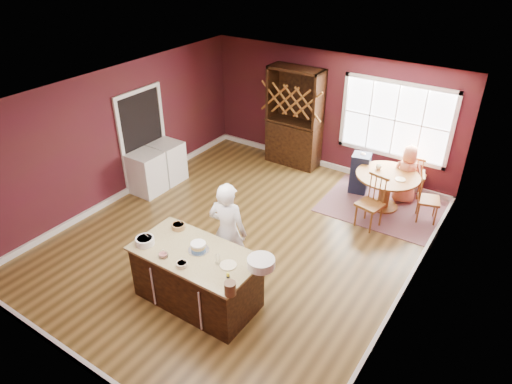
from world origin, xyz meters
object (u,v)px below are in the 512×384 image
Objects in this scene: layer_cake at (198,247)px; chair_north at (415,175)px; chair_east at (429,198)px; high_chair at (360,172)px; toddler at (360,156)px; hutch at (294,118)px; baker at (228,232)px; dryer at (168,162)px; dining_table at (387,184)px; seated_woman at (407,174)px; washer at (147,173)px; chair_south at (370,202)px; kitchen_island at (197,278)px.

chair_north is at bearing 70.50° from layer_cake.
chair_east reaches higher than high_chair.
hutch is (-1.80, 0.38, 0.35)m from toddler.
baker is at bearing 129.77° from chair_east.
toddler reaches higher than dryer.
chair_north is 1.07× the size of dryer.
dining_table is 3.72m from baker.
toddler is at bearing -12.56° from seated_woman.
hutch reaches higher than baker.
layer_cake reaches higher than dining_table.
baker is 3.84m from high_chair.
high_chair is 1.01× the size of washer.
chair_north is 0.39m from seated_woman.
hutch is (-2.53, 1.55, 0.63)m from chair_south.
hutch is at bearing -85.12° from baker.
chair_north is 0.77× the size of seated_woman.
chair_east is 1.11× the size of dryer.
dryer is at bearing 90.00° from washer.
hutch reaches higher than kitchen_island.
chair_south is 1.17× the size of washer.
dining_table is at bearing 71.18° from kitchen_island.
chair_south is at bearing 9.55° from dryer.
toddler is at bearing 22.41° from chair_north.
baker is at bearing -21.77° from washer.
kitchen_island reaches higher than washer.
seated_woman reaches higher than chair_north.
seated_woman is 1.38× the size of dryer.
washer is at bearing -150.65° from chair_south.
dining_table is 1.30× the size of chair_north.
high_chair is at bearing 80.75° from kitchen_island.
high_chair is (-0.69, 0.32, -0.08)m from dining_table.
washer is (-3.70, -2.56, -0.36)m from toddler.
kitchen_island is 1.97× the size of chair_north.
kitchen_island is 5.08m from hutch.
baker reaches higher than dining_table.
toddler is (0.62, 3.79, -0.06)m from baker.
dining_table is 1.39× the size of washer.
dryer is (-1.90, -2.30, -0.71)m from hutch.
high_chair is at bearing 155.04° from dining_table.
chair_north is 0.42× the size of hutch.
dryer is at bearing -165.47° from high_chair.
kitchen_island is 3.61m from washer.
chair_east is (2.25, 4.10, -0.48)m from layer_cake.
chair_east is 5.52m from dryer.
dining_table is 4.80× the size of toddler.
seated_woman is at bearing 90.58° from chair_south.
chair_south is (-0.86, -0.82, 0.03)m from chair_east.
chair_east is 5.74m from washer.
high_chair is 4.21m from dryer.
toddler is 4.18m from dryer.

